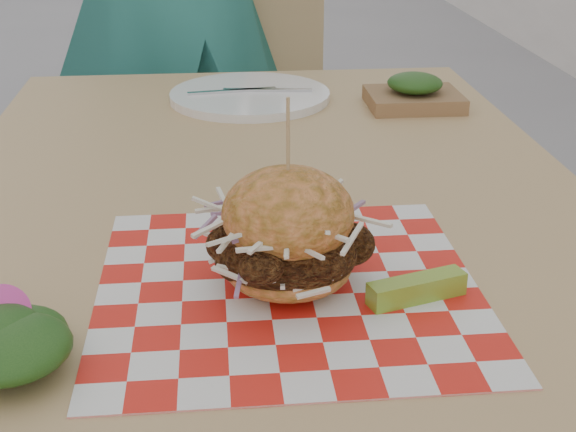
# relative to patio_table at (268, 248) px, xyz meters

# --- Properties ---
(patio_table) EXTENTS (0.80, 1.20, 0.75)m
(patio_table) POSITION_rel_patio_table_xyz_m (0.00, 0.00, 0.00)
(patio_table) COLOR tan
(patio_table) RESTS_ON ground
(patio_chair) EXTENTS (0.45, 0.46, 0.95)m
(patio_chair) POSITION_rel_patio_table_xyz_m (-0.01, 0.93, -0.12)
(patio_chair) COLOR tan
(patio_chair) RESTS_ON ground
(paper_liner) EXTENTS (0.36, 0.36, 0.00)m
(paper_liner) POSITION_rel_patio_table_xyz_m (0.00, -0.24, 0.08)
(paper_liner) COLOR red
(paper_liner) RESTS_ON patio_table
(sandwich) EXTENTS (0.16, 0.16, 0.19)m
(sandwich) POSITION_rel_patio_table_xyz_m (0.00, -0.24, 0.13)
(sandwich) COLOR orange
(sandwich) RESTS_ON paper_liner
(pickle_spear) EXTENTS (0.10, 0.05, 0.02)m
(pickle_spear) POSITION_rel_patio_table_xyz_m (0.12, -0.28, 0.09)
(pickle_spear) COLOR #86A530
(pickle_spear) RESTS_ON paper_liner
(place_setting) EXTENTS (0.27, 0.27, 0.02)m
(place_setting) POSITION_rel_patio_table_xyz_m (0.00, 0.41, 0.09)
(place_setting) COLOR white
(place_setting) RESTS_ON patio_table
(kraft_tray) EXTENTS (0.15, 0.12, 0.06)m
(kraft_tray) POSITION_rel_patio_table_xyz_m (0.27, 0.34, 0.10)
(kraft_tray) COLOR olive
(kraft_tray) RESTS_ON patio_table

